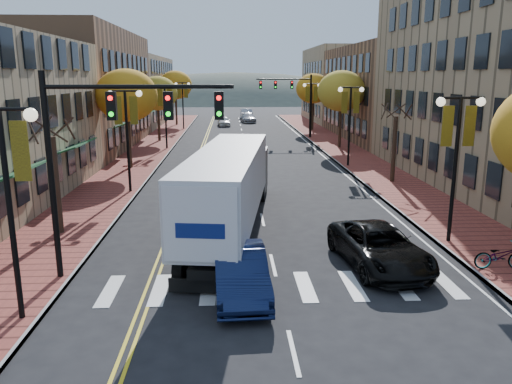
{
  "coord_description": "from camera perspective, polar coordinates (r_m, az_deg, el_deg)",
  "views": [
    {
      "loc": [
        -1.55,
        -13.31,
        6.83
      ],
      "look_at": [
        -0.5,
        6.53,
        2.2
      ],
      "focal_mm": 35.0,
      "sensor_mm": 36.0,
      "label": 1
    }
  ],
  "objects": [
    {
      "name": "ground",
      "position": [
        15.04,
        3.31,
        -13.91
      ],
      "size": [
        200.0,
        200.0,
        0.0
      ],
      "primitive_type": "plane",
      "color": "black",
      "rests_on": "ground"
    },
    {
      "name": "sidewalk_left",
      "position": [
        46.9,
        -12.18,
        4.54
      ],
      "size": [
        4.0,
        85.0,
        0.15
      ],
      "primitive_type": "cube",
      "color": "brown",
      "rests_on": "ground"
    },
    {
      "name": "sidewalk_right",
      "position": [
        47.5,
        9.87,
        4.75
      ],
      "size": [
        4.0,
        85.0,
        0.15
      ],
      "primitive_type": "cube",
      "color": "brown",
      "rests_on": "ground"
    },
    {
      "name": "building_left_mid",
      "position": [
        51.69,
        -20.81,
        10.81
      ],
      "size": [
        12.0,
        24.0,
        11.0
      ],
      "primitive_type": "cube",
      "color": "brown",
      "rests_on": "ground"
    },
    {
      "name": "building_left_far",
      "position": [
        75.93,
        -15.06,
        11.11
      ],
      "size": [
        12.0,
        26.0,
        9.5
      ],
      "primitive_type": "cube",
      "color": "#9E8966",
      "rests_on": "ground"
    },
    {
      "name": "building_right_mid",
      "position": [
        58.86,
        17.19,
        10.77
      ],
      "size": [
        15.0,
        24.0,
        10.0
      ],
      "primitive_type": "cube",
      "color": "brown",
      "rests_on": "ground"
    },
    {
      "name": "building_right_far",
      "position": [
        79.88,
        11.76,
        11.9
      ],
      "size": [
        15.0,
        20.0,
        11.0
      ],
      "primitive_type": "cube",
      "color": "#9E8966",
      "rests_on": "ground"
    },
    {
      "name": "tree_left_a",
      "position": [
        23.04,
        -21.83,
        0.7
      ],
      "size": [
        0.28,
        0.28,
        4.2
      ],
      "color": "#382619",
      "rests_on": "sidewalk_left"
    },
    {
      "name": "tree_left_b",
      "position": [
        38.08,
        -14.57,
        10.62
      ],
      "size": [
        4.48,
        4.48,
        7.21
      ],
      "color": "#382619",
      "rests_on": "sidewalk_left"
    },
    {
      "name": "tree_left_c",
      "position": [
        53.86,
        -11.19,
        10.99
      ],
      "size": [
        4.16,
        4.16,
        6.69
      ],
      "color": "#382619",
      "rests_on": "sidewalk_left"
    },
    {
      "name": "tree_left_d",
      "position": [
        71.71,
        -9.2,
        11.97
      ],
      "size": [
        4.61,
        4.61,
        7.42
      ],
      "color": "#382619",
      "rests_on": "sidewalk_left"
    },
    {
      "name": "tree_right_b",
      "position": [
        33.36,
        15.49,
        4.75
      ],
      "size": [
        0.28,
        0.28,
        4.2
      ],
      "color": "#382619",
      "rests_on": "sidewalk_right"
    },
    {
      "name": "tree_right_c",
      "position": [
        48.5,
        9.72,
        11.3
      ],
      "size": [
        4.48,
        4.48,
        7.21
      ],
      "color": "#382619",
      "rests_on": "sidewalk_right"
    },
    {
      "name": "tree_right_d",
      "position": [
        64.21,
        6.56,
        11.66
      ],
      "size": [
        4.35,
        4.35,
        7.0
      ],
      "color": "#382619",
      "rests_on": "sidewalk_right"
    },
    {
      "name": "lamp_left_a",
      "position": [
        14.8,
        -26.69,
        1.84
      ],
      "size": [
        1.96,
        0.36,
        6.05
      ],
      "color": "black",
      "rests_on": "ground"
    },
    {
      "name": "lamp_left_b",
      "position": [
        30.02,
        -14.59,
        7.85
      ],
      "size": [
        1.96,
        0.36,
        6.05
      ],
      "color": "black",
      "rests_on": "ground"
    },
    {
      "name": "lamp_left_c",
      "position": [
        47.75,
        -10.34,
        9.87
      ],
      "size": [
        1.96,
        0.36,
        6.05
      ],
      "color": "black",
      "rests_on": "ground"
    },
    {
      "name": "lamp_left_d",
      "position": [
        65.63,
        -8.38,
        10.77
      ],
      "size": [
        1.96,
        0.36,
        6.05
      ],
      "color": "black",
      "rests_on": "ground"
    },
    {
      "name": "lamp_right_a",
      "position": [
        21.48,
        22.01,
        5.38
      ],
      "size": [
        1.96,
        0.36,
        6.05
      ],
      "color": "black",
      "rests_on": "ground"
    },
    {
      "name": "lamp_right_b",
      "position": [
        38.48,
        10.71,
        9.11
      ],
      "size": [
        1.96,
        0.36,
        6.05
      ],
      "color": "black",
      "rests_on": "ground"
    },
    {
      "name": "lamp_right_c",
      "position": [
        56.11,
        6.36,
        10.45
      ],
      "size": [
        1.96,
        0.36,
        6.05
      ],
      "color": "black",
      "rests_on": "ground"
    },
    {
      "name": "traffic_mast_near",
      "position": [
        16.88,
        -16.56,
        6.09
      ],
      "size": [
        6.1,
        0.35,
        7.0
      ],
      "color": "black",
      "rests_on": "ground"
    },
    {
      "name": "traffic_mast_far",
      "position": [
        55.79,
        4.29,
        11.12
      ],
      "size": [
        6.1,
        0.34,
        7.0
      ],
      "color": "black",
      "rests_on": "ground"
    },
    {
      "name": "semi_truck",
      "position": [
        22.3,
        -2.82,
        1.16
      ],
      "size": [
        4.4,
        15.37,
        3.8
      ],
      "rotation": [
        0.0,
        0.0,
        -0.13
      ],
      "color": "black",
      "rests_on": "ground"
    },
    {
      "name": "navy_sedan",
      "position": [
        16.05,
        -1.81,
        -9.09
      ],
      "size": [
        1.87,
        4.73,
        1.53
      ],
      "primitive_type": "imported",
      "rotation": [
        0.0,
        0.0,
        0.05
      ],
      "color": "#0D1535",
      "rests_on": "ground"
    },
    {
      "name": "black_suv",
      "position": [
        18.83,
        13.93,
        -6.12
      ],
      "size": [
        3.11,
        5.67,
        1.51
      ],
      "primitive_type": "imported",
      "rotation": [
        0.0,
        0.0,
        0.12
      ],
      "color": "black",
      "rests_on": "ground"
    },
    {
      "name": "car_far_white",
      "position": [
        70.39,
        -3.71,
        8.07
      ],
      "size": [
        1.96,
        4.09,
        1.35
      ],
      "primitive_type": "imported",
      "rotation": [
        0.0,
        0.0,
        0.1
      ],
      "color": "white",
      "rests_on": "ground"
    },
    {
      "name": "car_far_silver",
      "position": [
        75.79,
        -0.89,
        8.47
      ],
      "size": [
        2.4,
        4.91,
        1.38
      ],
      "primitive_type": "imported",
      "rotation": [
        0.0,
        0.0,
        0.1
      ],
      "color": "#9E9EA5",
      "rests_on": "ground"
    },
    {
      "name": "car_far_oncoming",
      "position": [
        82.71,
        -1.13,
        8.94
      ],
      "size": [
        1.96,
        5.01,
        1.62
      ],
      "primitive_type": "imported",
      "rotation": [
        0.0,
        0.0,
        3.19
      ],
      "color": "#AAABB2",
      "rests_on": "ground"
    },
    {
      "name": "bicycle",
      "position": [
        19.75,
        26.12,
        -6.57
      ],
      "size": [
        1.86,
        0.69,
        0.97
      ],
      "primitive_type": "imported",
      "rotation": [
        0.0,
        0.0,
        1.54
      ],
      "color": "gray",
      "rests_on": "sidewalk_right"
    }
  ]
}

